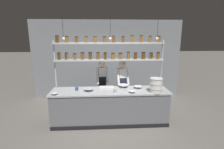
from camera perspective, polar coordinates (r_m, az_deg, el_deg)
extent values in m
plane|color=slate|center=(5.02, -0.64, -15.20)|extent=(40.00, 40.00, 0.00)
cube|color=gray|center=(6.59, -1.60, 4.90)|extent=(5.52, 0.12, 2.88)
cube|color=slate|center=(4.83, -0.65, -10.60)|extent=(3.06, 0.72, 0.88)
cube|color=#ADAFB5|center=(4.66, -0.67, -5.41)|extent=(3.12, 0.76, 0.04)
cube|color=black|center=(4.68, -0.40, -16.77)|extent=(3.06, 0.03, 0.10)
cylinder|color=#ADAFB5|center=(5.07, -17.80, -2.05)|extent=(0.04, 0.04, 2.22)
cylinder|color=#ADAFB5|center=(5.20, 15.64, -1.55)|extent=(0.04, 0.04, 2.22)
cube|color=#ADAFB5|center=(4.80, -0.89, 4.81)|extent=(2.96, 0.28, 0.04)
cylinder|color=#513314|center=(4.92, -16.93, 5.65)|extent=(0.09, 0.09, 0.17)
cylinder|color=black|center=(4.90, -17.00, 6.76)|extent=(0.09, 0.09, 0.02)
cylinder|color=brown|center=(4.87, -14.63, 5.72)|extent=(0.08, 0.08, 0.17)
cylinder|color=black|center=(4.86, -14.69, 6.81)|extent=(0.09, 0.09, 0.02)
cylinder|color=brown|center=(4.84, -12.07, 5.67)|extent=(0.09, 0.09, 0.15)
cylinder|color=black|center=(4.83, -12.11, 6.65)|extent=(0.09, 0.09, 0.02)
cylinder|color=brown|center=(4.81, -9.60, 5.89)|extent=(0.10, 0.10, 0.17)
cylinder|color=black|center=(4.80, -9.64, 7.03)|extent=(0.10, 0.10, 0.02)
cylinder|color=#513314|center=(4.79, -7.13, 5.96)|extent=(0.09, 0.09, 0.17)
cylinder|color=black|center=(4.78, -7.16, 7.11)|extent=(0.09, 0.09, 0.02)
cylinder|color=brown|center=(4.78, -4.60, 5.99)|extent=(0.08, 0.08, 0.17)
cylinder|color=black|center=(4.77, -4.62, 7.13)|extent=(0.08, 0.08, 0.02)
cylinder|color=#513314|center=(4.78, -2.24, 6.00)|extent=(0.08, 0.08, 0.17)
cylinder|color=black|center=(4.77, -2.25, 7.13)|extent=(0.08, 0.08, 0.02)
cylinder|color=brown|center=(4.79, 0.34, 5.92)|extent=(0.09, 0.09, 0.15)
cylinder|color=black|center=(4.78, 0.34, 6.93)|extent=(0.09, 0.09, 0.02)
cylinder|color=brown|center=(4.81, 2.78, 5.96)|extent=(0.10, 0.10, 0.16)
cylinder|color=black|center=(4.80, 2.79, 7.01)|extent=(0.10, 0.10, 0.02)
cylinder|color=brown|center=(4.84, 5.37, 6.10)|extent=(0.08, 0.08, 0.18)
cylinder|color=black|center=(4.83, 5.40, 7.28)|extent=(0.08, 0.08, 0.02)
cylinder|color=#513314|center=(4.87, 7.69, 5.96)|extent=(0.09, 0.09, 0.16)
cylinder|color=black|center=(4.87, 7.72, 7.00)|extent=(0.09, 0.09, 0.02)
cylinder|color=#513314|center=(4.92, 10.20, 6.02)|extent=(0.10, 0.10, 0.17)
cylinder|color=black|center=(4.91, 10.24, 7.12)|extent=(0.10, 0.10, 0.02)
cylinder|color=brown|center=(4.98, 12.60, 5.88)|extent=(0.10, 0.10, 0.15)
cylinder|color=black|center=(4.97, 12.65, 6.87)|extent=(0.10, 0.10, 0.02)
cylinder|color=brown|center=(5.04, 14.81, 5.90)|extent=(0.09, 0.09, 0.16)
cylinder|color=black|center=(5.03, 14.87, 6.92)|extent=(0.09, 0.09, 0.02)
cube|color=#ADAFB5|center=(4.76, -0.91, 10.22)|extent=(2.96, 0.28, 0.04)
cylinder|color=#513314|center=(4.89, -17.44, 10.89)|extent=(0.09, 0.09, 0.16)
cylinder|color=black|center=(4.88, -17.52, 11.97)|extent=(0.10, 0.10, 0.02)
cylinder|color=brown|center=(4.83, -14.48, 10.94)|extent=(0.08, 0.08, 0.15)
cylinder|color=black|center=(4.83, -14.54, 11.92)|extent=(0.09, 0.09, 0.02)
cylinder|color=brown|center=(4.79, -11.49, 11.06)|extent=(0.09, 0.09, 0.14)
cylinder|color=black|center=(4.79, -11.54, 12.02)|extent=(0.09, 0.09, 0.02)
cylinder|color=brown|center=(4.76, -8.43, 11.17)|extent=(0.09, 0.09, 0.14)
cylinder|color=black|center=(4.76, -8.46, 12.16)|extent=(0.09, 0.09, 0.02)
cylinder|color=brown|center=(4.75, -5.54, 11.22)|extent=(0.09, 0.09, 0.14)
cylinder|color=black|center=(4.75, -5.56, 12.19)|extent=(0.09, 0.09, 0.02)
cylinder|color=brown|center=(4.75, -2.49, 11.28)|extent=(0.09, 0.09, 0.14)
cylinder|color=black|center=(4.75, -2.50, 12.26)|extent=(0.10, 0.10, 0.02)
cylinder|color=brown|center=(4.76, 0.60, 11.37)|extent=(0.08, 0.08, 0.15)
cylinder|color=black|center=(4.76, 0.60, 12.42)|extent=(0.08, 0.08, 0.02)
cylinder|color=brown|center=(4.79, 3.64, 11.28)|extent=(0.08, 0.08, 0.14)
cylinder|color=black|center=(4.78, 3.65, 12.25)|extent=(0.09, 0.09, 0.02)
cylinder|color=brown|center=(4.82, 6.58, 11.40)|extent=(0.09, 0.09, 0.17)
cylinder|color=black|center=(4.82, 6.61, 12.52)|extent=(0.09, 0.09, 0.02)
cylinder|color=brown|center=(4.87, 9.51, 11.33)|extent=(0.09, 0.09, 0.17)
cylinder|color=black|center=(4.87, 9.55, 12.46)|extent=(0.09, 0.09, 0.02)
cylinder|color=brown|center=(4.93, 12.32, 11.14)|extent=(0.08, 0.08, 0.15)
cylinder|color=black|center=(4.93, 12.37, 12.15)|extent=(0.08, 0.08, 0.02)
cylinder|color=brown|center=(5.00, 15.08, 11.01)|extent=(0.08, 0.08, 0.15)
cylinder|color=black|center=(5.00, 15.14, 12.00)|extent=(0.08, 0.08, 0.02)
cylinder|color=black|center=(5.57, -3.98, -7.89)|extent=(0.11, 0.11, 0.78)
cylinder|color=black|center=(5.59, -2.33, -7.79)|extent=(0.11, 0.11, 0.78)
cube|color=black|center=(5.40, -3.23, -2.32)|extent=(0.24, 0.20, 0.34)
cube|color=white|center=(5.33, -3.27, 0.86)|extent=(0.24, 0.21, 0.28)
sphere|color=beige|center=(5.28, -3.31, 3.62)|extent=(0.21, 0.21, 0.21)
cylinder|color=white|center=(5.28, -4.73, -0.32)|extent=(0.10, 0.25, 0.51)
cylinder|color=white|center=(5.31, -1.62, -0.19)|extent=(0.10, 0.25, 0.51)
cylinder|color=black|center=(5.38, 2.43, -8.59)|extent=(0.11, 0.11, 0.78)
cylinder|color=black|center=(5.43, 4.04, -8.39)|extent=(0.11, 0.11, 0.78)
cube|color=#232838|center=(5.23, 3.32, -2.75)|extent=(0.25, 0.22, 0.34)
cube|color=white|center=(5.15, 3.36, 0.56)|extent=(0.26, 0.23, 0.28)
sphere|color=tan|center=(5.10, 3.40, 3.43)|extent=(0.21, 0.21, 0.21)
cylinder|color=white|center=(5.07, 2.04, -0.72)|extent=(0.12, 0.25, 0.52)
cylinder|color=white|center=(5.17, 5.09, -0.49)|extent=(0.12, 0.25, 0.52)
cylinder|color=white|center=(4.60, 14.13, -5.05)|extent=(0.30, 0.30, 0.11)
cylinder|color=silver|center=(4.59, 14.17, -4.30)|extent=(0.32, 0.32, 0.01)
cylinder|color=white|center=(4.57, 14.22, -3.55)|extent=(0.30, 0.30, 0.11)
cylinder|color=silver|center=(4.55, 14.26, -2.79)|extent=(0.32, 0.32, 0.01)
cylinder|color=white|center=(4.53, 14.31, -2.03)|extent=(0.30, 0.30, 0.11)
cylinder|color=silver|center=(4.52, 14.35, -1.26)|extent=(0.32, 0.32, 0.01)
cube|color=silver|center=(4.86, -1.80, -4.23)|extent=(0.40, 0.26, 0.02)
cylinder|color=white|center=(4.87, 8.49, -4.42)|extent=(0.11, 0.11, 0.01)
cone|color=white|center=(4.86, 8.50, -4.12)|extent=(0.24, 0.24, 0.07)
cylinder|color=#B2B7BC|center=(4.64, -7.60, -5.29)|extent=(0.12, 0.12, 0.01)
cone|color=#B2B7BC|center=(4.63, -7.61, -4.94)|extent=(0.26, 0.26, 0.07)
cylinder|color=white|center=(4.49, 6.61, -5.87)|extent=(0.08, 0.08, 0.01)
cone|color=white|center=(4.49, 6.61, -5.64)|extent=(0.18, 0.18, 0.05)
cylinder|color=white|center=(4.91, 3.72, -4.14)|extent=(0.13, 0.13, 0.01)
cone|color=white|center=(4.90, 3.73, -3.77)|extent=(0.28, 0.28, 0.08)
cylinder|color=silver|center=(4.54, -18.28, -6.27)|extent=(0.08, 0.08, 0.01)
cone|color=silver|center=(4.53, -18.30, -6.06)|extent=(0.17, 0.17, 0.05)
cylinder|color=#334C70|center=(4.72, -11.45, -4.61)|extent=(0.08, 0.08, 0.09)
cylinder|color=#B2B7BC|center=(4.46, 1.07, -5.32)|extent=(0.09, 0.09, 0.10)
cylinder|color=black|center=(4.51, -15.79, 14.78)|extent=(0.01, 0.01, 0.57)
sphere|color=#F9E5B2|center=(4.51, -15.56, 11.16)|extent=(0.07, 0.07, 0.07)
cylinder|color=black|center=(4.43, -0.57, 15.29)|extent=(0.01, 0.01, 0.57)
sphere|color=#F9E5B2|center=(4.42, -0.56, 11.60)|extent=(0.07, 0.07, 0.07)
cylinder|color=black|center=(4.64, 14.74, 14.78)|extent=(0.01, 0.01, 0.57)
sphere|color=#F9E5B2|center=(4.64, 14.53, 11.26)|extent=(0.07, 0.07, 0.07)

